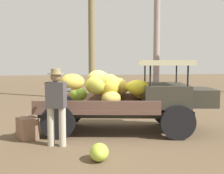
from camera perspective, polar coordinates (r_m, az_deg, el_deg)
name	(u,v)px	position (r m, az deg, el deg)	size (l,w,h in m)	color
ground_plane	(111,129)	(7.71, -0.16, -8.51)	(60.00, 60.00, 0.00)	brown
truck	(131,96)	(7.37, 3.75, -1.72)	(4.63, 2.38, 1.85)	#353229
farmer	(56,102)	(6.19, -11.13, -3.01)	(0.55, 0.51, 1.67)	#B8B49F
wooden_crate	(27,128)	(7.05, -16.64, -7.91)	(0.46, 0.39, 0.51)	#83604B
loose_banana_bunch	(99,152)	(5.36, -2.59, -12.93)	(0.49, 0.35, 0.32)	#B0CB3F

